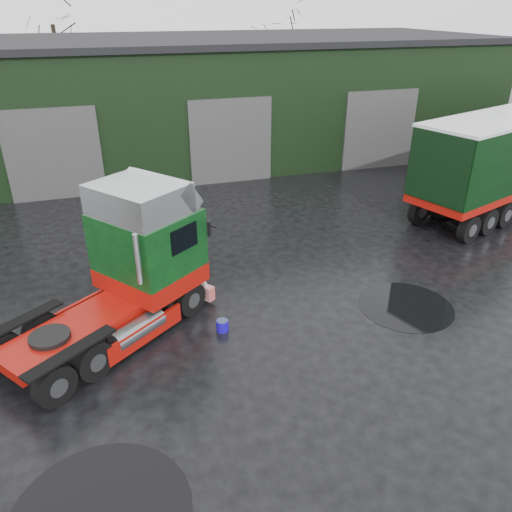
{
  "coord_description": "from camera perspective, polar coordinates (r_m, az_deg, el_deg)",
  "views": [
    {
      "loc": [
        -3.93,
        -9.09,
        7.93
      ],
      "look_at": [
        -0.29,
        2.59,
        1.7
      ],
      "focal_mm": 35.0,
      "sensor_mm": 36.0,
      "label": 1
    }
  ],
  "objects": [
    {
      "name": "wash_bucket",
      "position": [
        13.61,
        -3.86,
        -7.93
      ],
      "size": [
        0.41,
        0.41,
        0.31
      ],
      "primitive_type": "cylinder",
      "rotation": [
        0.0,
        0.0,
        0.28
      ],
      "color": "#1607AC",
      "rests_on": "ground"
    },
    {
      "name": "tree_back_b",
      "position": [
        41.71,
        2.45,
        21.2
      ],
      "size": [
        4.4,
        4.4,
        7.5
      ],
      "primitive_type": null,
      "color": "black",
      "rests_on": "ground"
    },
    {
      "name": "tree_back_a",
      "position": [
        39.28,
        -21.73,
        20.59
      ],
      "size": [
        4.4,
        4.4,
        9.5
      ],
      "primitive_type": null,
      "color": "black",
      "rests_on": "ground"
    },
    {
      "name": "hero_tractor",
      "position": [
        12.93,
        -17.8,
        -2.02
      ],
      "size": [
        6.59,
        5.9,
        3.89
      ],
      "primitive_type": null,
      "rotation": [
        0.0,
        0.0,
        -0.92
      ],
      "color": "black",
      "rests_on": "ground"
    },
    {
      "name": "warehouse",
      "position": [
        30.07,
        -6.01,
        17.7
      ],
      "size": [
        32.4,
        12.4,
        6.3
      ],
      "color": "black",
      "rests_on": "ground"
    },
    {
      "name": "ground",
      "position": [
        12.69,
        4.83,
        -11.82
      ],
      "size": [
        100.0,
        100.0,
        0.0
      ],
      "primitive_type": "plane",
      "color": "black"
    },
    {
      "name": "puddle_1",
      "position": [
        15.3,
        16.72,
        -5.51
      ],
      "size": [
        2.75,
        2.75,
        0.01
      ],
      "primitive_type": "cylinder",
      "color": "black",
      "rests_on": "ground"
    }
  ]
}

